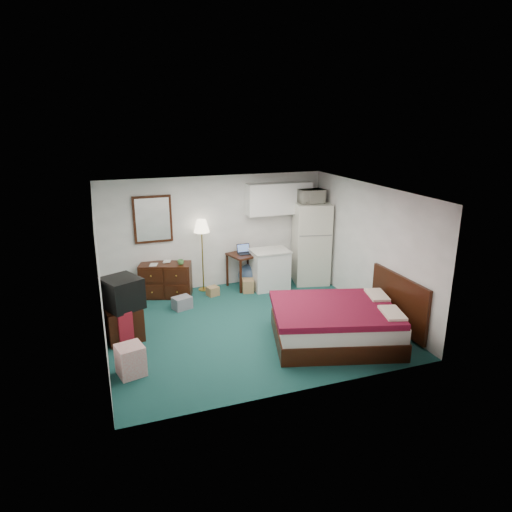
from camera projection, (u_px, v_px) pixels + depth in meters
name	position (u px, v px, depth m)	size (l,w,h in m)	color
floor	(248.00, 325.00, 8.47)	(5.00, 4.50, 0.01)	#193A3F
ceiling	(247.00, 191.00, 7.74)	(5.00, 4.50, 0.01)	silver
walls	(247.00, 261.00, 8.10)	(5.01, 4.51, 2.50)	silver
mirror	(153.00, 219.00, 9.55)	(0.80, 0.06, 1.00)	white
upper_cabinets	(279.00, 198.00, 10.23)	(1.50, 0.35, 0.70)	white
headboard	(398.00, 302.00, 8.10)	(0.06, 1.56, 1.00)	black
dresser	(166.00, 280.00, 9.75)	(1.07, 0.49, 0.73)	black
floor_lamp	(203.00, 256.00, 9.97)	(0.35, 0.35, 1.60)	#B89032
desk	(244.00, 270.00, 10.27)	(0.62, 0.62, 0.78)	black
exercise_ball	(249.00, 275.00, 10.38)	(0.51, 0.51, 0.51)	#31496C
kitchen_counter	(270.00, 270.00, 10.19)	(0.78, 0.60, 0.86)	white
fridge	(311.00, 243.00, 10.46)	(0.77, 0.77, 1.86)	silver
bed	(335.00, 324.00, 7.77)	(2.05, 1.60, 0.66)	#45061A
tv_stand	(123.00, 323.00, 7.90)	(0.59, 0.64, 0.59)	black
suitcase	(123.00, 326.00, 7.73)	(0.24, 0.38, 0.62)	maroon
retail_box	(131.00, 360.00, 6.80)	(0.38, 0.38, 0.47)	silver
file_bin	(182.00, 303.00, 9.17)	(0.36, 0.27, 0.25)	gray
cardboard_box_a	(213.00, 291.00, 9.85)	(0.24, 0.20, 0.20)	olive
cardboard_box_b	(248.00, 286.00, 10.05)	(0.24, 0.29, 0.29)	olive
laptop	(245.00, 250.00, 10.12)	(0.30, 0.24, 0.20)	black
crt_tv	(122.00, 293.00, 7.72)	(0.58, 0.62, 0.53)	black
microwave	(311.00, 195.00, 10.11)	(0.55, 0.31, 0.37)	silver
book_a	(150.00, 260.00, 9.51)	(0.15, 0.02, 0.21)	olive
book_b	(163.00, 257.00, 9.73)	(0.15, 0.02, 0.21)	olive
mug	(181.00, 262.00, 9.57)	(0.13, 0.10, 0.13)	#478641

